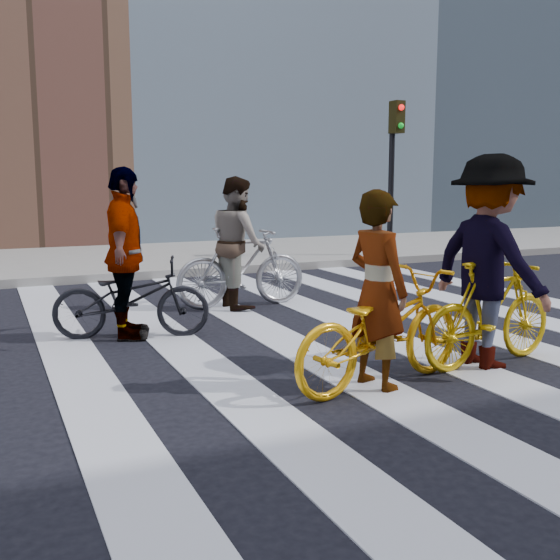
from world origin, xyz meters
TOP-DOWN VIEW (x-y plane):
  - ground at (0.00, 0.00)m, footprint 100.00×100.00m
  - sidewalk_far at (0.00, 7.50)m, footprint 100.00×5.00m
  - zebra_crosswalk at (0.00, 0.00)m, footprint 8.25×10.00m
  - traffic_signal at (4.40, 5.32)m, footprint 0.22×0.42m
  - bike_yellow_left at (-0.46, -1.72)m, footprint 1.98×1.05m
  - bike_silver_mid at (-0.27, 2.04)m, footprint 1.85×0.57m
  - bike_yellow_right at (0.83, -1.60)m, footprint 1.71×0.67m
  - bike_dark_rear at (-2.03, 0.87)m, footprint 1.80×1.04m
  - rider_left at (-0.51, -1.72)m, footprint 0.52×0.68m
  - rider_mid at (-0.32, 2.04)m, footprint 0.70×0.89m
  - rider_right at (0.78, -1.60)m, footprint 0.88×1.35m
  - rider_rear at (-2.08, 0.87)m, footprint 0.75×1.19m

SIDE VIEW (x-z plane):
  - ground at x=0.00m, z-range 0.00..0.00m
  - zebra_crosswalk at x=0.00m, z-range 0.00..0.01m
  - sidewalk_far at x=0.00m, z-range 0.00..0.15m
  - bike_dark_rear at x=-2.03m, z-range 0.00..0.89m
  - bike_yellow_left at x=-0.46m, z-range 0.00..0.99m
  - bike_yellow_right at x=0.83m, z-range 0.00..1.00m
  - bike_silver_mid at x=-0.27m, z-range 0.00..1.11m
  - rider_left at x=-0.51m, z-range 0.00..1.67m
  - rider_mid at x=-0.32m, z-range 0.00..1.79m
  - rider_rear at x=-2.08m, z-range 0.00..1.88m
  - rider_right at x=0.78m, z-range 0.00..1.97m
  - traffic_signal at x=4.40m, z-range 0.62..3.94m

